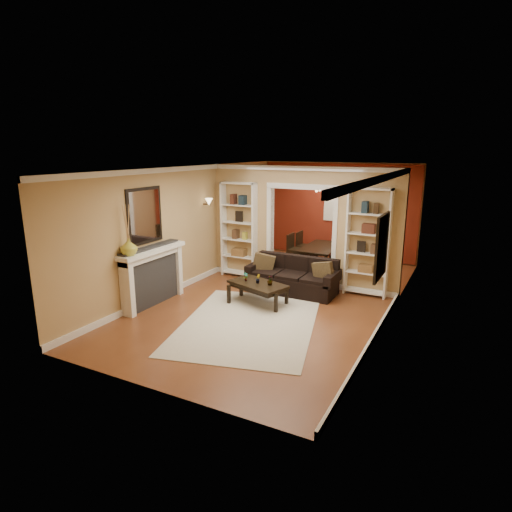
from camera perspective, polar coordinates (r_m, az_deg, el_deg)
The scene contains 30 objects.
floor at distance 9.12m, azimuth 3.16°, elevation -5.58°, with size 8.00×8.00×0.00m, color brown.
ceiling at distance 8.59m, azimuth 3.41°, elevation 11.63°, with size 8.00×8.00×0.00m, color white.
wall_back at distance 12.46m, azimuth 10.86°, elevation 5.96°, with size 8.00×8.00×0.00m, color tan.
wall_front at distance 5.47m, azimuth -14.20°, elevation -4.71°, with size 8.00×8.00×0.00m, color tan.
wall_left at distance 9.87m, azimuth -8.76°, elevation 3.93°, with size 8.00×8.00×0.00m, color tan.
wall_right at distance 8.12m, azimuth 17.92°, elevation 1.20°, with size 8.00×8.00×0.00m, color tan.
partition_wall at distance 9.84m, azimuth 6.14°, elevation 3.99°, with size 4.50×0.15×2.70m, color tan.
red_back_panel at distance 12.44m, azimuth 10.81°, elevation 5.81°, with size 4.44×0.04×2.64m, color maroon.
dining_window at distance 12.37m, azimuth 10.81°, elevation 6.84°, with size 0.78×0.03×0.98m, color #8CA5CC.
area_rug at distance 7.82m, azimuth -0.99°, elevation -8.95°, with size 2.31×3.24×0.01m, color beige.
sofa at distance 9.35m, azimuth 4.89°, elevation -2.61°, with size 1.97×0.85×0.77m, color black.
pillow_left at distance 9.55m, azimuth 1.00°, elevation -0.82°, with size 0.46×0.13×0.46m, color brown.
pillow_right at distance 9.04m, azimuth 8.96°, elevation -1.95°, with size 0.43×0.12×0.43m, color brown.
coffee_table at distance 8.68m, azimuth 0.23°, elevation -5.02°, with size 1.17×0.64×0.45m, color black.
plant_left at distance 8.71m, azimuth -1.38°, elevation -2.80°, with size 0.10×0.06×0.18m, color #336626.
plant_center at distance 8.59m, azimuth 0.23°, elevation -3.04°, with size 0.10×0.08×0.18m, color #336626.
plant_right at distance 8.47m, azimuth 1.88°, elevation -3.23°, with size 0.11×0.11×0.20m, color #336626.
bookshelf_left at distance 10.38m, azimuth -2.24°, elevation 3.47°, with size 0.90×0.30×2.30m, color white.
bookshelf_right at distance 9.28m, azimuth 14.67°, elevation 1.72°, with size 0.90×0.30×2.30m, color white.
fireplace at distance 8.80m, azimuth -13.45°, elevation -2.70°, with size 0.32×1.70×1.16m, color white.
vase at distance 8.17m, azimuth -16.61°, elevation 1.16°, with size 0.31×0.31×0.32m, color gold.
mirror at distance 8.63m, azimuth -14.62°, elevation 5.21°, with size 0.03×0.95×1.10m, color silver.
wall_sconce at distance 10.18m, azimuth -6.58°, elevation 7.05°, with size 0.18×0.18×0.22m, color #FFE0A5.
framed_art at distance 7.12m, azimuth 16.35°, elevation 1.21°, with size 0.04×0.85×1.05m, color black.
dining_table at distance 11.50m, azimuth 8.82°, elevation -0.08°, with size 0.88×1.58×0.56m, color black.
dining_chair_nw at distance 11.36m, azimuth 5.74°, elevation 0.76°, with size 0.45×0.45×0.91m, color black.
dining_chair_ne at distance 11.03m, azimuth 11.05°, elevation -0.07°, with size 0.41×0.41×0.83m, color black.
dining_chair_sw at distance 11.91m, azimuth 6.81°, elevation 1.24°, with size 0.42×0.42×0.86m, color black.
dining_chair_se at distance 11.59m, azimuth 11.90°, elevation 0.63°, with size 0.42×0.42×0.85m, color black.
chandelier at distance 11.15m, azimuth 9.07°, elevation 8.57°, with size 0.50×0.50×0.30m, color #3D2C1C.
Camera 1 is at (3.49, -7.84, 3.08)m, focal length 30.00 mm.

